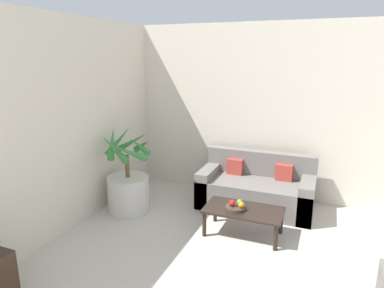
{
  "coord_description": "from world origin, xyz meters",
  "views": [
    {
      "loc": [
        -0.33,
        0.59,
        2.21
      ],
      "look_at": [
        -2.09,
        4.91,
        1.0
      ],
      "focal_mm": 32.0,
      "sensor_mm": 36.0,
      "label": 1
    }
  ],
  "objects_px": {
    "sofa_loveseat": "(256,189)",
    "orange_fruit": "(241,205)",
    "fruit_bowl": "(235,208)",
    "coffee_table": "(243,212)",
    "apple_green": "(240,202)",
    "apple_red": "(232,203)",
    "potted_palm": "(128,186)"
  },
  "relations": [
    {
      "from": "apple_red",
      "to": "coffee_table",
      "type": "bearing_deg",
      "value": 23.93
    },
    {
      "from": "apple_red",
      "to": "orange_fruit",
      "type": "relative_size",
      "value": 1.04
    },
    {
      "from": "coffee_table",
      "to": "fruit_bowl",
      "type": "relative_size",
      "value": 3.91
    },
    {
      "from": "potted_palm",
      "to": "orange_fruit",
      "type": "xyz_separation_m",
      "value": [
        1.71,
        -0.14,
        0.05
      ]
    },
    {
      "from": "orange_fruit",
      "to": "apple_red",
      "type": "bearing_deg",
      "value": 177.52
    },
    {
      "from": "coffee_table",
      "to": "apple_green",
      "type": "xyz_separation_m",
      "value": [
        -0.06,
        0.02,
        0.12
      ]
    },
    {
      "from": "fruit_bowl",
      "to": "orange_fruit",
      "type": "distance_m",
      "value": 0.1
    },
    {
      "from": "fruit_bowl",
      "to": "apple_red",
      "type": "bearing_deg",
      "value": -167.92
    },
    {
      "from": "sofa_loveseat",
      "to": "fruit_bowl",
      "type": "distance_m",
      "value": 0.94
    },
    {
      "from": "coffee_table",
      "to": "fruit_bowl",
      "type": "bearing_deg",
      "value": -151.63
    },
    {
      "from": "coffee_table",
      "to": "apple_green",
      "type": "distance_m",
      "value": 0.14
    },
    {
      "from": "sofa_loveseat",
      "to": "orange_fruit",
      "type": "height_order",
      "value": "sofa_loveseat"
    },
    {
      "from": "sofa_loveseat",
      "to": "orange_fruit",
      "type": "bearing_deg",
      "value": -89.52
    },
    {
      "from": "potted_palm",
      "to": "coffee_table",
      "type": "bearing_deg",
      "value": -2.38
    },
    {
      "from": "fruit_bowl",
      "to": "apple_red",
      "type": "xyz_separation_m",
      "value": [
        -0.04,
        -0.01,
        0.06
      ]
    },
    {
      "from": "apple_red",
      "to": "apple_green",
      "type": "xyz_separation_m",
      "value": [
        0.07,
        0.08,
        -0.01
      ]
    },
    {
      "from": "fruit_bowl",
      "to": "potted_palm",
      "type": "bearing_deg",
      "value": 175.71
    },
    {
      "from": "sofa_loveseat",
      "to": "apple_green",
      "type": "distance_m",
      "value": 0.87
    },
    {
      "from": "potted_palm",
      "to": "fruit_bowl",
      "type": "distance_m",
      "value": 1.63
    },
    {
      "from": "potted_palm",
      "to": "fruit_bowl",
      "type": "height_order",
      "value": "potted_palm"
    },
    {
      "from": "orange_fruit",
      "to": "sofa_loveseat",
      "type": "bearing_deg",
      "value": 90.48
    },
    {
      "from": "fruit_bowl",
      "to": "orange_fruit",
      "type": "height_order",
      "value": "orange_fruit"
    },
    {
      "from": "sofa_loveseat",
      "to": "coffee_table",
      "type": "bearing_deg",
      "value": -88.51
    },
    {
      "from": "coffee_table",
      "to": "orange_fruit",
      "type": "distance_m",
      "value": 0.14
    },
    {
      "from": "orange_fruit",
      "to": "apple_green",
      "type": "bearing_deg",
      "value": 118.13
    },
    {
      "from": "potted_palm",
      "to": "coffee_table",
      "type": "distance_m",
      "value": 1.73
    },
    {
      "from": "fruit_bowl",
      "to": "sofa_loveseat",
      "type": "bearing_deg",
      "value": 85.65
    },
    {
      "from": "potted_palm",
      "to": "apple_red",
      "type": "distance_m",
      "value": 1.6
    },
    {
      "from": "fruit_bowl",
      "to": "apple_green",
      "type": "relative_size",
      "value": 3.52
    },
    {
      "from": "fruit_bowl",
      "to": "apple_red",
      "type": "distance_m",
      "value": 0.07
    },
    {
      "from": "apple_red",
      "to": "orange_fruit",
      "type": "bearing_deg",
      "value": -2.48
    },
    {
      "from": "sofa_loveseat",
      "to": "apple_red",
      "type": "bearing_deg",
      "value": -96.69
    }
  ]
}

